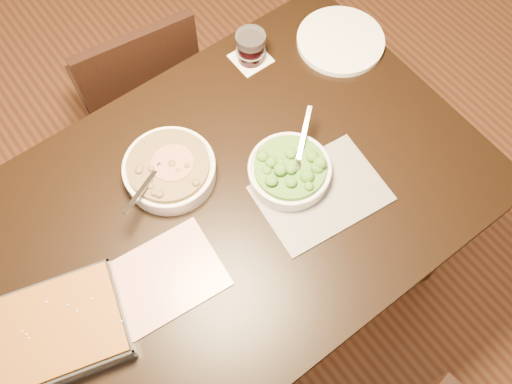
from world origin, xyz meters
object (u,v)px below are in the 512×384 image
(stew_bowl, at_px, (170,169))
(dinner_plate, at_px, (340,41))
(baking_dish, at_px, (55,331))
(wine_tumbler, at_px, (251,47))
(broccoli_bowl, at_px, (289,171))
(chair_far, at_px, (140,89))
(table, at_px, (222,221))

(stew_bowl, bearing_deg, dinner_plate, 6.54)
(baking_dish, xyz_separation_m, wine_tumbler, (0.83, 0.38, 0.02))
(stew_bowl, relative_size, wine_tumbler, 2.62)
(broccoli_bowl, relative_size, chair_far, 0.27)
(baking_dish, bearing_deg, stew_bowl, 39.79)
(stew_bowl, distance_m, baking_dish, 0.47)
(table, bearing_deg, baking_dish, -175.15)
(wine_tumbler, bearing_deg, chair_far, 127.15)
(table, distance_m, wine_tumbler, 0.51)
(baking_dish, relative_size, chair_far, 0.45)
(table, relative_size, dinner_plate, 5.38)
(broccoli_bowl, bearing_deg, chair_far, 97.40)
(dinner_plate, bearing_deg, baking_dish, -166.18)
(table, relative_size, stew_bowl, 5.59)
(broccoli_bowl, distance_m, chair_far, 0.77)
(stew_bowl, relative_size, broccoli_bowl, 1.15)
(chair_far, bearing_deg, baking_dish, 57.46)
(table, height_order, baking_dish, baking_dish)
(dinner_plate, bearing_deg, table, -159.38)
(table, xyz_separation_m, stew_bowl, (-0.05, 0.15, 0.13))
(dinner_plate, xyz_separation_m, chair_far, (-0.49, 0.43, -0.30))
(stew_bowl, bearing_deg, chair_far, 73.02)
(table, height_order, wine_tumbler, wine_tumbler)
(baking_dish, distance_m, dinner_plate, 1.12)
(table, height_order, broccoli_bowl, broccoli_bowl)
(table, height_order, stew_bowl, stew_bowl)
(broccoli_bowl, xyz_separation_m, baking_dish, (-0.68, -0.00, -0.00))
(stew_bowl, distance_m, broccoli_bowl, 0.31)
(stew_bowl, distance_m, chair_far, 0.62)
(table, relative_size, wine_tumbler, 14.65)
(chair_far, bearing_deg, wine_tumbler, 134.67)
(chair_far, bearing_deg, dinner_plate, 146.17)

